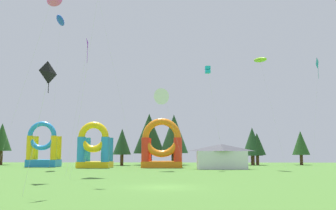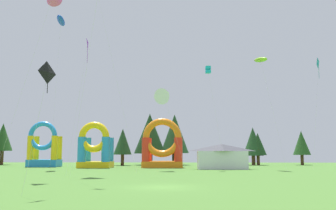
{
  "view_description": "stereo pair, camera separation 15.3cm",
  "coord_description": "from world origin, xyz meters",
  "px_view_note": "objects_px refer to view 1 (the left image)",
  "views": [
    {
      "loc": [
        0.99,
        -27.4,
        2.58
      ],
      "look_at": [
        0.0,
        12.71,
        7.6
      ],
      "focal_mm": 39.63,
      "sensor_mm": 36.0,
      "label": 1
    },
    {
      "loc": [
        1.15,
        -27.4,
        2.58
      ],
      "look_at": [
        0.0,
        12.71,
        7.6
      ],
      "focal_mm": 39.63,
      "sensor_mm": 36.0,
      "label": 2
    }
  ],
  "objects_px": {
    "kite_blue_parafoil": "(60,20)",
    "kite_white_delta": "(164,96)",
    "kite_cyan_box": "(208,70)",
    "inflatable_blue_arch": "(95,150)",
    "kite_teal_diamond": "(318,64)",
    "kite_lime_parafoil": "(260,60)",
    "inflatable_orange_dome": "(162,149)",
    "inflatable_red_slide": "(43,150)",
    "festival_tent": "(221,156)",
    "kite_black_diamond": "(50,74)",
    "kite_purple_diamond": "(88,45)"
  },
  "relations": [
    {
      "from": "kite_teal_diamond",
      "to": "inflatable_red_slide",
      "type": "bearing_deg",
      "value": 172.01
    },
    {
      "from": "kite_purple_diamond",
      "to": "kite_cyan_box",
      "type": "height_order",
      "value": "kite_purple_diamond"
    },
    {
      "from": "inflatable_red_slide",
      "to": "inflatable_orange_dome",
      "type": "height_order",
      "value": "inflatable_orange_dome"
    },
    {
      "from": "kite_lime_parafoil",
      "to": "kite_cyan_box",
      "type": "height_order",
      "value": "kite_lime_parafoil"
    },
    {
      "from": "kite_black_diamond",
      "to": "kite_teal_diamond",
      "type": "relative_size",
      "value": 0.47
    },
    {
      "from": "kite_white_delta",
      "to": "inflatable_blue_arch",
      "type": "xyz_separation_m",
      "value": [
        -11.29,
        7.28,
        -7.57
      ]
    },
    {
      "from": "kite_cyan_box",
      "to": "inflatable_blue_arch",
      "type": "height_order",
      "value": "kite_cyan_box"
    },
    {
      "from": "kite_teal_diamond",
      "to": "festival_tent",
      "type": "relative_size",
      "value": 2.33
    },
    {
      "from": "kite_cyan_box",
      "to": "kite_black_diamond",
      "type": "distance_m",
      "value": 34.47
    },
    {
      "from": "inflatable_red_slide",
      "to": "inflatable_orange_dome",
      "type": "distance_m",
      "value": 20.19
    },
    {
      "from": "kite_lime_parafoil",
      "to": "kite_teal_diamond",
      "type": "height_order",
      "value": "kite_lime_parafoil"
    },
    {
      "from": "kite_teal_diamond",
      "to": "inflatable_blue_arch",
      "type": "bearing_deg",
      "value": 174.9
    },
    {
      "from": "inflatable_orange_dome",
      "to": "kite_cyan_box",
      "type": "bearing_deg",
      "value": -44.42
    },
    {
      "from": "inflatable_red_slide",
      "to": "festival_tent",
      "type": "distance_m",
      "value": 29.91
    },
    {
      "from": "inflatable_orange_dome",
      "to": "inflatable_blue_arch",
      "type": "bearing_deg",
      "value": -174.71
    },
    {
      "from": "kite_teal_diamond",
      "to": "kite_cyan_box",
      "type": "bearing_deg",
      "value": -170.93
    },
    {
      "from": "kite_purple_diamond",
      "to": "inflatable_blue_arch",
      "type": "height_order",
      "value": "kite_purple_diamond"
    },
    {
      "from": "kite_purple_diamond",
      "to": "kite_white_delta",
      "type": "bearing_deg",
      "value": 53.26
    },
    {
      "from": "inflatable_blue_arch",
      "to": "inflatable_red_slide",
      "type": "height_order",
      "value": "inflatable_red_slide"
    },
    {
      "from": "kite_white_delta",
      "to": "inflatable_red_slide",
      "type": "bearing_deg",
      "value": 153.37
    },
    {
      "from": "kite_white_delta",
      "to": "kite_black_diamond",
      "type": "relative_size",
      "value": 1.5
    },
    {
      "from": "kite_cyan_box",
      "to": "kite_white_delta",
      "type": "height_order",
      "value": "kite_cyan_box"
    },
    {
      "from": "kite_teal_diamond",
      "to": "kite_blue_parafoil",
      "type": "bearing_deg",
      "value": -179.69
    },
    {
      "from": "kite_purple_diamond",
      "to": "kite_teal_diamond",
      "type": "xyz_separation_m",
      "value": [
        31.8,
        15.26,
        1.21
      ]
    },
    {
      "from": "kite_blue_parafoil",
      "to": "kite_black_diamond",
      "type": "relative_size",
      "value": 3.06
    },
    {
      "from": "kite_lime_parafoil",
      "to": "inflatable_orange_dome",
      "type": "distance_m",
      "value": 20.76
    },
    {
      "from": "kite_black_diamond",
      "to": "inflatable_red_slide",
      "type": "bearing_deg",
      "value": 110.18
    },
    {
      "from": "kite_cyan_box",
      "to": "inflatable_blue_arch",
      "type": "xyz_separation_m",
      "value": [
        -17.65,
        5.85,
        -11.63
      ]
    },
    {
      "from": "kite_blue_parafoil",
      "to": "kite_cyan_box",
      "type": "distance_m",
      "value": 24.56
    },
    {
      "from": "kite_purple_diamond",
      "to": "festival_tent",
      "type": "distance_m",
      "value": 25.49
    },
    {
      "from": "kite_white_delta",
      "to": "inflatable_red_slide",
      "type": "relative_size",
      "value": 1.54
    },
    {
      "from": "kite_black_diamond",
      "to": "inflatable_blue_arch",
      "type": "relative_size",
      "value": 1.08
    },
    {
      "from": "kite_blue_parafoil",
      "to": "kite_white_delta",
      "type": "bearing_deg",
      "value": -13.47
    },
    {
      "from": "inflatable_red_slide",
      "to": "inflatable_orange_dome",
      "type": "bearing_deg",
      "value": -6.0
    },
    {
      "from": "festival_tent",
      "to": "inflatable_blue_arch",
      "type": "bearing_deg",
      "value": 168.74
    },
    {
      "from": "kite_purple_diamond",
      "to": "inflatable_blue_arch",
      "type": "bearing_deg",
      "value": 99.31
    },
    {
      "from": "kite_teal_diamond",
      "to": "inflatable_blue_arch",
      "type": "height_order",
      "value": "kite_teal_diamond"
    },
    {
      "from": "kite_blue_parafoil",
      "to": "inflatable_blue_arch",
      "type": "bearing_deg",
      "value": 32.56
    },
    {
      "from": "inflatable_red_slide",
      "to": "kite_lime_parafoil",
      "type": "bearing_deg",
      "value": -11.81
    },
    {
      "from": "kite_black_diamond",
      "to": "inflatable_blue_arch",
      "type": "bearing_deg",
      "value": 98.29
    },
    {
      "from": "kite_purple_diamond",
      "to": "inflatable_red_slide",
      "type": "distance_m",
      "value": 27.46
    },
    {
      "from": "kite_teal_diamond",
      "to": "inflatable_red_slide",
      "type": "xyz_separation_m",
      "value": [
        -44.22,
        6.21,
        -12.99
      ]
    },
    {
      "from": "kite_purple_diamond",
      "to": "kite_black_diamond",
      "type": "bearing_deg",
      "value": -82.71
    },
    {
      "from": "kite_white_delta",
      "to": "kite_lime_parafoil",
      "type": "bearing_deg",
      "value": 11.9
    },
    {
      "from": "kite_teal_diamond",
      "to": "inflatable_blue_arch",
      "type": "distance_m",
      "value": 37.31
    },
    {
      "from": "kite_lime_parafoil",
      "to": "kite_purple_diamond",
      "type": "bearing_deg",
      "value": -148.08
    },
    {
      "from": "kite_black_diamond",
      "to": "festival_tent",
      "type": "xyz_separation_m",
      "value": [
        14.22,
        33.36,
        -5.42
      ]
    },
    {
      "from": "kite_cyan_box",
      "to": "kite_teal_diamond",
      "type": "distance_m",
      "value": 17.44
    },
    {
      "from": "kite_blue_parafoil",
      "to": "kite_white_delta",
      "type": "height_order",
      "value": "kite_blue_parafoil"
    },
    {
      "from": "kite_teal_diamond",
      "to": "inflatable_orange_dome",
      "type": "bearing_deg",
      "value": 170.37
    }
  ]
}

